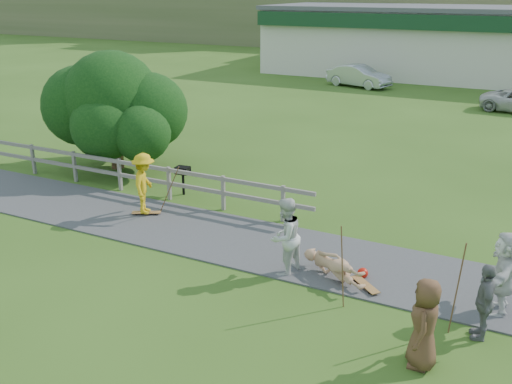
{
  "coord_description": "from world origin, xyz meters",
  "views": [
    {
      "loc": [
        8.27,
        -10.83,
        6.5
      ],
      "look_at": [
        1.78,
        2.0,
        1.29
      ],
      "focal_mm": 40.0,
      "sensor_mm": 36.0,
      "label": 1
    }
  ],
  "objects_px": {
    "skater_fallen": "(334,266)",
    "bbq": "(183,181)",
    "spectator_d": "(504,273)",
    "skater_rider": "(144,187)",
    "spectator_a": "(285,237)",
    "tree": "(115,127)",
    "spectator_c": "(425,324)",
    "car_silver": "(359,76)",
    "spectator_b": "(484,302)"
  },
  "relations": [
    {
      "from": "skater_fallen",
      "to": "bbq",
      "type": "xyz_separation_m",
      "value": [
        -6.37,
        3.25,
        0.15
      ]
    },
    {
      "from": "spectator_d",
      "to": "bbq",
      "type": "height_order",
      "value": "spectator_d"
    },
    {
      "from": "skater_rider",
      "to": "skater_fallen",
      "type": "height_order",
      "value": "skater_rider"
    },
    {
      "from": "skater_rider",
      "to": "bbq",
      "type": "height_order",
      "value": "skater_rider"
    },
    {
      "from": "spectator_a",
      "to": "tree",
      "type": "distance_m",
      "value": 10.32
    },
    {
      "from": "skater_fallen",
      "to": "spectator_c",
      "type": "height_order",
      "value": "spectator_c"
    },
    {
      "from": "spectator_a",
      "to": "spectator_d",
      "type": "xyz_separation_m",
      "value": [
        4.75,
        0.47,
        -0.04
      ]
    },
    {
      "from": "spectator_c",
      "to": "bbq",
      "type": "bearing_deg",
      "value": -128.52
    },
    {
      "from": "skater_fallen",
      "to": "bbq",
      "type": "bearing_deg",
      "value": 90.58
    },
    {
      "from": "car_silver",
      "to": "bbq",
      "type": "bearing_deg",
      "value": -160.33
    },
    {
      "from": "car_silver",
      "to": "tree",
      "type": "xyz_separation_m",
      "value": [
        -2.6,
        -21.97,
        0.86
      ]
    },
    {
      "from": "bbq",
      "to": "skater_rider",
      "type": "bearing_deg",
      "value": -94.89
    },
    {
      "from": "skater_rider",
      "to": "spectator_d",
      "type": "bearing_deg",
      "value": -120.14
    },
    {
      "from": "car_silver",
      "to": "bbq",
      "type": "xyz_separation_m",
      "value": [
        1.27,
        -23.31,
        -0.25
      ]
    },
    {
      "from": "tree",
      "to": "spectator_b",
      "type": "bearing_deg",
      "value": -22.17
    },
    {
      "from": "spectator_d",
      "to": "bbq",
      "type": "distance_m",
      "value": 10.44
    },
    {
      "from": "spectator_c",
      "to": "bbq",
      "type": "height_order",
      "value": "spectator_c"
    },
    {
      "from": "spectator_d",
      "to": "tree",
      "type": "xyz_separation_m",
      "value": [
        -13.84,
        4.38,
        0.67
      ]
    },
    {
      "from": "spectator_c",
      "to": "spectator_d",
      "type": "distance_m",
      "value": 2.8
    },
    {
      "from": "spectator_c",
      "to": "tree",
      "type": "distance_m",
      "value": 14.54
    },
    {
      "from": "skater_fallen",
      "to": "spectator_d",
      "type": "relative_size",
      "value": 0.98
    },
    {
      "from": "spectator_d",
      "to": "bbq",
      "type": "relative_size",
      "value": 1.92
    },
    {
      "from": "car_silver",
      "to": "skater_fallen",
      "type": "bearing_deg",
      "value": -147.4
    },
    {
      "from": "spectator_b",
      "to": "car_silver",
      "type": "bearing_deg",
      "value": -169.47
    },
    {
      "from": "spectator_b",
      "to": "car_silver",
      "type": "xyz_separation_m",
      "value": [
        -11.0,
        27.51,
        -0.06
      ]
    },
    {
      "from": "car_silver",
      "to": "tree",
      "type": "height_order",
      "value": "tree"
    },
    {
      "from": "spectator_b",
      "to": "tree",
      "type": "xyz_separation_m",
      "value": [
        -13.6,
        5.54,
        0.8
      ]
    },
    {
      "from": "spectator_a",
      "to": "car_silver",
      "type": "xyz_separation_m",
      "value": [
        -6.49,
        26.82,
        -0.22
      ]
    },
    {
      "from": "tree",
      "to": "bbq",
      "type": "bearing_deg",
      "value": -19.12
    },
    {
      "from": "skater_rider",
      "to": "tree",
      "type": "distance_m",
      "value": 5.2
    },
    {
      "from": "bbq",
      "to": "skater_fallen",
      "type": "bearing_deg",
      "value": -32.42
    },
    {
      "from": "spectator_d",
      "to": "bbq",
      "type": "bearing_deg",
      "value": -108.42
    },
    {
      "from": "car_silver",
      "to": "skater_rider",
      "type": "bearing_deg",
      "value": -160.55
    },
    {
      "from": "skater_fallen",
      "to": "car_silver",
      "type": "relative_size",
      "value": 0.4
    },
    {
      "from": "spectator_b",
      "to": "car_silver",
      "type": "height_order",
      "value": "spectator_b"
    },
    {
      "from": "spectator_a",
      "to": "spectator_d",
      "type": "distance_m",
      "value": 4.78
    },
    {
      "from": "skater_rider",
      "to": "skater_fallen",
      "type": "xyz_separation_m",
      "value": [
        6.36,
        -1.21,
        -0.59
      ]
    },
    {
      "from": "spectator_b",
      "to": "skater_rider",
      "type": "bearing_deg",
      "value": -113.77
    },
    {
      "from": "skater_fallen",
      "to": "tree",
      "type": "height_order",
      "value": "tree"
    },
    {
      "from": "skater_fallen",
      "to": "tree",
      "type": "distance_m",
      "value": 11.3
    },
    {
      "from": "skater_fallen",
      "to": "spectator_c",
      "type": "xyz_separation_m",
      "value": [
        2.5,
        -2.37,
        0.54
      ]
    },
    {
      "from": "spectator_b",
      "to": "spectator_d",
      "type": "xyz_separation_m",
      "value": [
        0.25,
        1.16,
        0.13
      ]
    },
    {
      "from": "spectator_a",
      "to": "car_silver",
      "type": "bearing_deg",
      "value": -151.4
    },
    {
      "from": "spectator_c",
      "to": "spectator_d",
      "type": "bearing_deg",
      "value": 150.75
    },
    {
      "from": "spectator_b",
      "to": "spectator_d",
      "type": "height_order",
      "value": "spectator_d"
    },
    {
      "from": "tree",
      "to": "spectator_a",
      "type": "bearing_deg",
      "value": -28.08
    },
    {
      "from": "spectator_d",
      "to": "spectator_b",
      "type": "bearing_deg",
      "value": -13.48
    },
    {
      "from": "spectator_b",
      "to": "spectator_c",
      "type": "bearing_deg",
      "value": -42.18
    },
    {
      "from": "spectator_b",
      "to": "bbq",
      "type": "distance_m",
      "value": 10.6
    },
    {
      "from": "spectator_c",
      "to": "tree",
      "type": "xyz_separation_m",
      "value": [
        -12.74,
        6.96,
        0.72
      ]
    }
  ]
}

